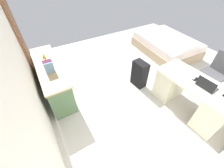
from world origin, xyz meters
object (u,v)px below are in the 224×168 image
desk (191,96)px  cell_phone_by_mouse (195,79)px  computer_mouse (194,78)px  figurine_small (44,56)px  office_chair (213,76)px  bed (166,45)px  laptop (206,86)px  credenza (53,78)px  suitcase_black (139,74)px

desk → cell_phone_by_mouse: (0.08, -0.04, 0.35)m
computer_mouse → figurine_small: size_ratio=0.91×
cell_phone_by_mouse → figurine_small: (2.16, 2.24, 0.05)m
office_chair → bed: office_chair is taller
laptop → bed: bearing=-33.9°
desk → figurine_small: 3.17m
credenza → figurine_small: (0.31, 0.00, 0.42)m
credenza → cell_phone_by_mouse: 2.93m
desk → credenza: bearing=48.7°
suitcase_black → cell_phone_by_mouse: 1.17m
computer_mouse → figurine_small: 3.08m
office_chair → suitcase_black: size_ratio=1.46×
computer_mouse → cell_phone_by_mouse: (-0.03, -0.02, -0.01)m
office_chair → credenza: bearing=59.6°
desk → computer_mouse: size_ratio=14.62×
figurine_small → computer_mouse: bearing=-133.8°
desk → credenza: (1.93, 2.20, -0.02)m
credenza → office_chair: bearing=-120.4°
bed → laptop: bearing=146.1°
desk → figurine_small: figurine_small is taller
bed → cell_phone_by_mouse: 2.33m
office_chair → laptop: (-0.27, 0.91, 0.36)m
bed → credenza: bearing=89.8°
office_chair → figurine_small: 3.78m
suitcase_black → computer_mouse: (-0.99, -0.40, 0.42)m
computer_mouse → figurine_small: figurine_small is taller
desk → credenza: same height
computer_mouse → laptop: bearing=171.0°
bed → suitcase_black: bearing=115.1°
desk → laptop: bearing=175.9°
figurine_small → laptop: bearing=-137.5°
credenza → cell_phone_by_mouse: size_ratio=13.24×
cell_phone_by_mouse → suitcase_black: bearing=11.1°
credenza → desk: bearing=-131.3°
office_chair → cell_phone_by_mouse: size_ratio=6.91×
credenza → bed: 3.58m
credenza → cell_phone_by_mouse: bearing=-129.6°
bed → figurine_small: size_ratio=18.18×
office_chair → computer_mouse: size_ratio=9.40×
credenza → bed: bearing=-90.2°
suitcase_black → laptop: (-1.25, -0.37, 0.45)m
office_chair → suitcase_black: 1.62m
suitcase_black → figurine_small: (1.15, 1.82, 0.46)m
desk → bed: desk is taller
office_chair → laptop: office_chair is taller
desk → computer_mouse: 0.38m
desk → laptop: size_ratio=4.60×
bed → cell_phone_by_mouse: bearing=143.9°
office_chair → figurine_small: (2.13, 3.11, 0.36)m
desk → figurine_small: size_ratio=13.29×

